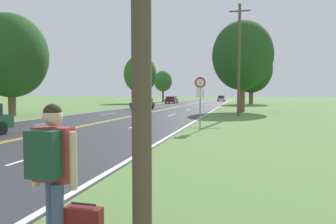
{
  "coord_description": "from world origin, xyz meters",
  "views": [
    {
      "loc": [
        9.11,
        -0.57,
        1.92
      ],
      "look_at": [
        6.82,
        8.77,
        1.33
      ],
      "focal_mm": 32.0,
      "sensor_mm": 36.0,
      "label": 1
    }
  ],
  "objects_px": {
    "car_maroon_sedan_mid_far": "(172,100)",
    "traffic_sign": "(200,90)",
    "car_champagne_sedan_receding": "(221,98)",
    "hitchhiker_person": "(52,163)",
    "tree_far_back": "(140,74)",
    "tree_left_verge": "(11,56)",
    "tree_behind_sign": "(163,81)",
    "tree_right_cluster": "(251,69)",
    "tree_mid_treeline": "(242,56)",
    "car_dark_grey_hatchback_mid_near": "(143,103)"
  },
  "relations": [
    {
      "from": "car_maroon_sedan_mid_far",
      "to": "traffic_sign",
      "type": "bearing_deg",
      "value": -164.96
    },
    {
      "from": "traffic_sign",
      "to": "car_champagne_sedan_receding",
      "type": "bearing_deg",
      "value": 92.65
    },
    {
      "from": "hitchhiker_person",
      "to": "tree_far_back",
      "type": "distance_m",
      "value": 57.49
    },
    {
      "from": "tree_left_verge",
      "to": "tree_behind_sign",
      "type": "relative_size",
      "value": 1.21
    },
    {
      "from": "tree_far_back",
      "to": "car_champagne_sedan_receding",
      "type": "bearing_deg",
      "value": 54.23
    },
    {
      "from": "car_maroon_sedan_mid_far",
      "to": "tree_left_verge",
      "type": "bearing_deg",
      "value": 170.91
    },
    {
      "from": "tree_left_verge",
      "to": "tree_far_back",
      "type": "height_order",
      "value": "tree_far_back"
    },
    {
      "from": "hitchhiker_person",
      "to": "tree_right_cluster",
      "type": "xyz_separation_m",
      "value": [
        3.96,
        55.23,
        5.36
      ]
    },
    {
      "from": "traffic_sign",
      "to": "tree_mid_treeline",
      "type": "distance_m",
      "value": 17.82
    },
    {
      "from": "traffic_sign",
      "to": "car_champagne_sedan_receding",
      "type": "distance_m",
      "value": 62.79
    },
    {
      "from": "traffic_sign",
      "to": "car_maroon_sedan_mid_far",
      "type": "height_order",
      "value": "traffic_sign"
    },
    {
      "from": "car_dark_grey_hatchback_mid_near",
      "to": "car_champagne_sedan_receding",
      "type": "distance_m",
      "value": 43.74
    },
    {
      "from": "tree_left_verge",
      "to": "tree_behind_sign",
      "type": "height_order",
      "value": "tree_left_verge"
    },
    {
      "from": "tree_far_back",
      "to": "car_maroon_sedan_mid_far",
      "type": "height_order",
      "value": "tree_far_back"
    },
    {
      "from": "tree_mid_treeline",
      "to": "hitchhiker_person",
      "type": "bearing_deg",
      "value": -94.31
    },
    {
      "from": "tree_left_verge",
      "to": "car_dark_grey_hatchback_mid_near",
      "type": "xyz_separation_m",
      "value": [
        7.54,
        13.08,
        -4.42
      ]
    },
    {
      "from": "tree_behind_sign",
      "to": "car_dark_grey_hatchback_mid_near",
      "type": "height_order",
      "value": "tree_behind_sign"
    },
    {
      "from": "tree_right_cluster",
      "to": "hitchhiker_person",
      "type": "bearing_deg",
      "value": -94.1
    },
    {
      "from": "tree_right_cluster",
      "to": "tree_far_back",
      "type": "distance_m",
      "value": 21.67
    },
    {
      "from": "tree_behind_sign",
      "to": "car_dark_grey_hatchback_mid_near",
      "type": "xyz_separation_m",
      "value": [
        5.78,
        -31.75,
        -4.06
      ]
    },
    {
      "from": "hitchhiker_person",
      "to": "car_champagne_sedan_receding",
      "type": "relative_size",
      "value": 0.4
    },
    {
      "from": "tree_far_back",
      "to": "car_champagne_sedan_receding",
      "type": "height_order",
      "value": "tree_far_back"
    },
    {
      "from": "hitchhiker_person",
      "to": "tree_behind_sign",
      "type": "bearing_deg",
      "value": 14.26
    },
    {
      "from": "traffic_sign",
      "to": "tree_behind_sign",
      "type": "bearing_deg",
      "value": 106.8
    },
    {
      "from": "traffic_sign",
      "to": "tree_left_verge",
      "type": "bearing_deg",
      "value": 159.57
    },
    {
      "from": "tree_left_verge",
      "to": "tree_far_back",
      "type": "bearing_deg",
      "value": 90.9
    },
    {
      "from": "tree_mid_treeline",
      "to": "tree_right_cluster",
      "type": "bearing_deg",
      "value": 86.14
    },
    {
      "from": "tree_left_verge",
      "to": "tree_right_cluster",
      "type": "height_order",
      "value": "tree_right_cluster"
    },
    {
      "from": "traffic_sign",
      "to": "tree_left_verge",
      "type": "xyz_separation_m",
      "value": [
        -17.23,
        6.42,
        3.05
      ]
    },
    {
      "from": "car_champagne_sedan_receding",
      "to": "tree_left_verge",
      "type": "bearing_deg",
      "value": -12.4
    },
    {
      "from": "tree_far_back",
      "to": "car_champagne_sedan_receding",
      "type": "distance_m",
      "value": 25.97
    },
    {
      "from": "tree_right_cluster",
      "to": "car_maroon_sedan_mid_far",
      "type": "xyz_separation_m",
      "value": [
        -15.29,
        -0.18,
        -5.72
      ]
    },
    {
      "from": "hitchhiker_person",
      "to": "traffic_sign",
      "type": "distance_m",
      "value": 12.5
    },
    {
      "from": "tree_left_verge",
      "to": "tree_far_back",
      "type": "distance_m",
      "value": 35.63
    },
    {
      "from": "traffic_sign",
      "to": "tree_right_cluster",
      "type": "distance_m",
      "value": 43.17
    },
    {
      "from": "car_champagne_sedan_receding",
      "to": "tree_mid_treeline",
      "type": "bearing_deg",
      "value": 8.22
    },
    {
      "from": "tree_left_verge",
      "to": "tree_behind_sign",
      "type": "xyz_separation_m",
      "value": [
        1.76,
        44.83,
        -0.36
      ]
    },
    {
      "from": "car_champagne_sedan_receding",
      "to": "tree_right_cluster",
      "type": "bearing_deg",
      "value": 20.63
    },
    {
      "from": "tree_mid_treeline",
      "to": "tree_far_back",
      "type": "relative_size",
      "value": 0.99
    },
    {
      "from": "traffic_sign",
      "to": "tree_right_cluster",
      "type": "xyz_separation_m",
      "value": [
        3.86,
        42.78,
        4.34
      ]
    },
    {
      "from": "tree_mid_treeline",
      "to": "car_champagne_sedan_receding",
      "type": "relative_size",
      "value": 2.14
    },
    {
      "from": "tree_right_cluster",
      "to": "car_champagne_sedan_receding",
      "type": "distance_m",
      "value": 21.81
    },
    {
      "from": "tree_left_verge",
      "to": "tree_behind_sign",
      "type": "distance_m",
      "value": 44.86
    },
    {
      "from": "tree_right_cluster",
      "to": "tree_far_back",
      "type": "height_order",
      "value": "tree_right_cluster"
    },
    {
      "from": "car_champagne_sedan_receding",
      "to": "tree_behind_sign",
      "type": "bearing_deg",
      "value": -45.76
    },
    {
      "from": "tree_right_cluster",
      "to": "car_maroon_sedan_mid_far",
      "type": "bearing_deg",
      "value": -179.34
    },
    {
      "from": "tree_far_back",
      "to": "hitchhiker_person",
      "type": "bearing_deg",
      "value": -72.01
    },
    {
      "from": "tree_right_cluster",
      "to": "car_dark_grey_hatchback_mid_near",
      "type": "relative_size",
      "value": 2.55
    },
    {
      "from": "tree_behind_sign",
      "to": "tree_right_cluster",
      "type": "bearing_deg",
      "value": -23.66
    },
    {
      "from": "tree_right_cluster",
      "to": "tree_mid_treeline",
      "type": "bearing_deg",
      "value": -93.86
    }
  ]
}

